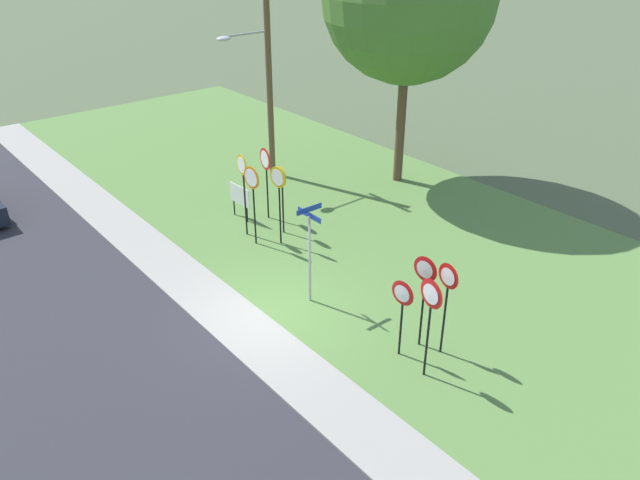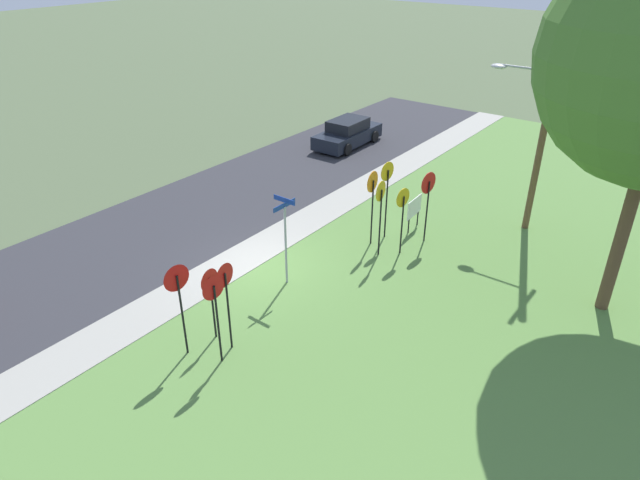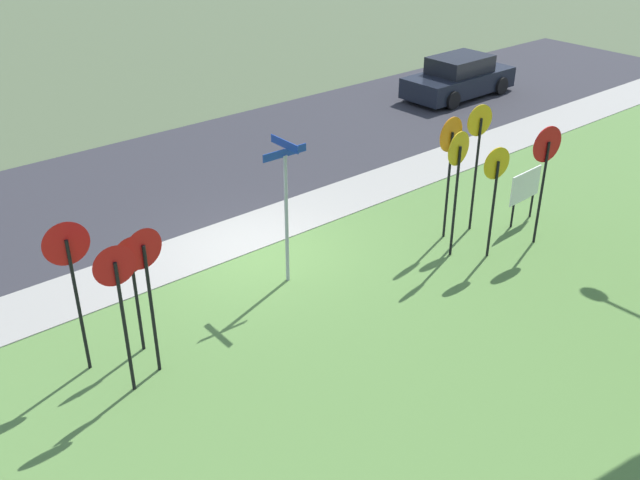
# 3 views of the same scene
# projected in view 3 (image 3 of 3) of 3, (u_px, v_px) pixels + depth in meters

# --- Properties ---
(ground_plane) EXTENTS (160.00, 160.00, 0.00)m
(ground_plane) POSITION_uv_depth(u_px,v_px,m) (256.00, 252.00, 15.30)
(ground_plane) COLOR #4C5B3D
(road_asphalt) EXTENTS (44.00, 6.40, 0.01)m
(road_asphalt) POSITION_uv_depth(u_px,v_px,m) (148.00, 183.00, 18.54)
(road_asphalt) COLOR #2D2D33
(road_asphalt) RESTS_ON ground_plane
(sidewalk_strip) EXTENTS (44.00, 1.60, 0.06)m
(sidewalk_strip) POSITION_uv_depth(u_px,v_px,m) (235.00, 238.00, 15.82)
(sidewalk_strip) COLOR #99968C
(sidewalk_strip) RESTS_ON ground_plane
(grass_median) EXTENTS (44.00, 12.00, 0.04)m
(grass_median) POSITION_uv_depth(u_px,v_px,m) (479.00, 395.00, 11.23)
(grass_median) COLOR #567F3D
(grass_median) RESTS_ON ground_plane
(stop_sign_near_left) EXTENTS (0.74, 0.11, 2.72)m
(stop_sign_near_left) POSITION_uv_depth(u_px,v_px,m) (450.00, 151.00, 14.94)
(stop_sign_near_left) COLOR black
(stop_sign_near_left) RESTS_ON grass_median
(stop_sign_near_right) EXTENTS (0.66, 0.13, 2.40)m
(stop_sign_near_right) POSITION_uv_depth(u_px,v_px,m) (495.00, 180.00, 14.30)
(stop_sign_near_right) COLOR black
(stop_sign_near_right) RESTS_ON grass_median
(stop_sign_far_left) EXTENTS (0.68, 0.12, 2.87)m
(stop_sign_far_left) POSITION_uv_depth(u_px,v_px,m) (478.00, 141.00, 15.23)
(stop_sign_far_left) COLOR black
(stop_sign_far_left) RESTS_ON grass_median
(stop_sign_far_center) EXTENTS (0.76, 0.15, 2.62)m
(stop_sign_far_center) POSITION_uv_depth(u_px,v_px,m) (545.00, 159.00, 14.74)
(stop_sign_far_center) COLOR black
(stop_sign_far_center) RESTS_ON grass_median
(stop_sign_far_right) EXTENTS (0.69, 0.12, 2.70)m
(stop_sign_far_right) POSITION_uv_depth(u_px,v_px,m) (457.00, 168.00, 14.23)
(stop_sign_far_right) COLOR black
(stop_sign_far_right) RESTS_ON grass_median
(yield_sign_near_left) EXTENTS (0.66, 0.12, 2.56)m
(yield_sign_near_left) POSITION_uv_depth(u_px,v_px,m) (146.00, 268.00, 10.89)
(yield_sign_near_left) COLOR black
(yield_sign_near_left) RESTS_ON grass_median
(yield_sign_near_right) EXTENTS (0.65, 0.12, 2.55)m
(yield_sign_near_right) POSITION_uv_depth(u_px,v_px,m) (118.00, 286.00, 10.46)
(yield_sign_near_right) COLOR black
(yield_sign_near_right) RESTS_ON grass_median
(yield_sign_far_left) EXTENTS (0.65, 0.12, 2.13)m
(yield_sign_far_left) POSITION_uv_depth(u_px,v_px,m) (132.00, 269.00, 11.53)
(yield_sign_far_left) COLOR black
(yield_sign_far_left) RESTS_ON grass_median
(yield_sign_far_right) EXTENTS (0.72, 0.13, 2.66)m
(yield_sign_far_right) POSITION_uv_depth(u_px,v_px,m) (69.00, 262.00, 10.89)
(yield_sign_far_right) COLOR black
(yield_sign_far_right) RESTS_ON grass_median
(street_name_post) EXTENTS (0.96, 0.82, 2.92)m
(street_name_post) POSITION_uv_depth(u_px,v_px,m) (286.00, 200.00, 13.41)
(street_name_post) COLOR #9EA0A8
(street_name_post) RESTS_ON grass_median
(notice_board) EXTENTS (1.10, 0.09, 1.25)m
(notice_board) POSITION_uv_depth(u_px,v_px,m) (525.00, 188.00, 16.10)
(notice_board) COLOR black
(notice_board) RESTS_ON grass_median
(parked_hatchback_near) EXTENTS (4.20, 1.94, 1.39)m
(parked_hatchback_near) POSITION_uv_depth(u_px,v_px,m) (459.00, 78.00, 24.89)
(parked_hatchback_near) COLOR black
(parked_hatchback_near) RESTS_ON road_asphalt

